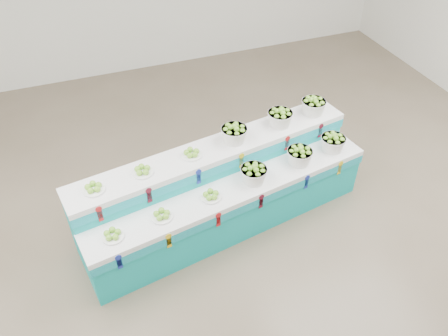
{
  "coord_description": "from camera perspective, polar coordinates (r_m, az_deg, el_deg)",
  "views": [
    {
      "loc": [
        -1.41,
        -3.21,
        4.35
      ],
      "look_at": [
        0.02,
        0.59,
        0.87
      ],
      "focal_mm": 36.2,
      "sensor_mm": 36.0,
      "label": 1
    }
  ],
  "objects": [
    {
      "name": "plate_upper_mid",
      "position": [
        5.09,
        -10.26,
        -0.26
      ],
      "size": [
        0.28,
        0.28,
        0.09
      ],
      "primitive_type": "cylinder",
      "rotation": [
        0.0,
        0.0,
        0.17
      ],
      "color": "white",
      "rests_on": "display_stand"
    },
    {
      "name": "basket_lower_right",
      "position": [
        5.96,
        13.58,
        3.18
      ],
      "size": [
        0.37,
        0.37,
        0.23
      ],
      "primitive_type": null,
      "rotation": [
        0.0,
        0.0,
        0.17
      ],
      "color": "silver",
      "rests_on": "display_stand"
    },
    {
      "name": "plate_lower_mid",
      "position": [
        4.98,
        -7.87,
        -5.84
      ],
      "size": [
        0.28,
        0.28,
        0.09
      ],
      "primitive_type": "cylinder",
      "rotation": [
        0.0,
        0.0,
        0.17
      ],
      "color": "white",
      "rests_on": "display_stand"
    },
    {
      "name": "plate_lower_left",
      "position": [
        4.89,
        -13.91,
        -8.12
      ],
      "size": [
        0.28,
        0.28,
        0.09
      ],
      "primitive_type": "cylinder",
      "rotation": [
        0.0,
        0.0,
        0.17
      ],
      "color": "white",
      "rests_on": "display_stand"
    },
    {
      "name": "basket_lower_left",
      "position": [
        5.33,
        3.77,
        -0.7
      ],
      "size": [
        0.37,
        0.37,
        0.23
      ],
      "primitive_type": null,
      "rotation": [
        0.0,
        0.0,
        0.17
      ],
      "color": "silver",
      "rests_on": "display_stand"
    },
    {
      "name": "plate_upper_right",
      "position": [
        5.26,
        -4.11,
        1.93
      ],
      "size": [
        0.28,
        0.28,
        0.09
      ],
      "primitive_type": "cylinder",
      "rotation": [
        0.0,
        0.0,
        0.17
      ],
      "color": "white",
      "rests_on": "display_stand"
    },
    {
      "name": "ground",
      "position": [
        5.58,
        1.98,
        -10.55
      ],
      "size": [
        10.0,
        10.0,
        0.0
      ],
      "primitive_type": "plane",
      "color": "brown",
      "rests_on": "ground"
    },
    {
      "name": "basket_upper_right",
      "position": [
        6.05,
        11.23,
        7.73
      ],
      "size": [
        0.37,
        0.37,
        0.23
      ],
      "primitive_type": null,
      "rotation": [
        0.0,
        0.0,
        0.17
      ],
      "color": "silver",
      "rests_on": "display_stand"
    },
    {
      "name": "basket_lower_mid",
      "position": [
        5.66,
        9.51,
        1.58
      ],
      "size": [
        0.37,
        0.37,
        0.23
      ],
      "primitive_type": null,
      "rotation": [
        0.0,
        0.0,
        0.17
      ],
      "color": "silver",
      "rests_on": "display_stand"
    },
    {
      "name": "plate_upper_left",
      "position": [
        5.0,
        -16.17,
        -2.37
      ],
      "size": [
        0.28,
        0.28,
        0.09
      ],
      "primitive_type": "cylinder",
      "rotation": [
        0.0,
        0.0,
        0.17
      ],
      "color": "white",
      "rests_on": "display_stand"
    },
    {
      "name": "basket_upper_left",
      "position": [
        5.44,
        1.29,
        4.41
      ],
      "size": [
        0.37,
        0.37,
        0.23
      ],
      "primitive_type": null,
      "rotation": [
        0.0,
        0.0,
        0.17
      ],
      "color": "silver",
      "rests_on": "display_stand"
    },
    {
      "name": "display_stand",
      "position": [
        5.58,
        -0.0,
        -2.81
      ],
      "size": [
        3.78,
        1.54,
        1.02
      ],
      "primitive_type": null,
      "rotation": [
        0.0,
        0.0,
        0.17
      ],
      "color": "#13AEAE",
      "rests_on": "ground"
    },
    {
      "name": "basket_upper_mid",
      "position": [
        5.76,
        7.09,
        6.37
      ],
      "size": [
        0.37,
        0.37,
        0.23
      ],
      "primitive_type": null,
      "rotation": [
        0.0,
        0.0,
        0.17
      ],
      "color": "silver",
      "rests_on": "display_stand"
    },
    {
      "name": "plate_lower_right",
      "position": [
        5.15,
        -1.66,
        -3.4
      ],
      "size": [
        0.28,
        0.28,
        0.09
      ],
      "primitive_type": "cylinder",
      "rotation": [
        0.0,
        0.0,
        0.17
      ],
      "color": "white",
      "rests_on": "display_stand"
    }
  ]
}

